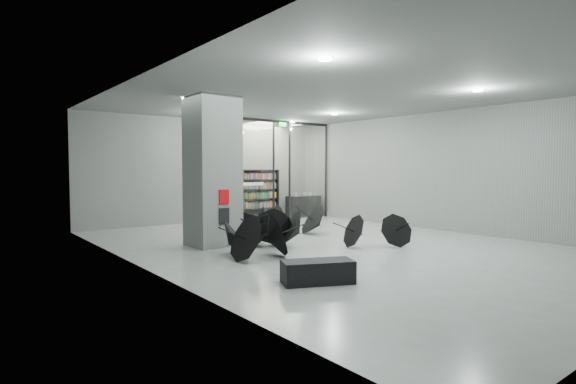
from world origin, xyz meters
TOP-DOWN VIEW (x-y plane):
  - room at (0.00, 0.00)m, footprint 14.00×14.02m
  - column at (-2.50, 2.00)m, footprint 1.20×1.20m
  - fire_cabinet at (-2.50, 1.38)m, footprint 0.28×0.04m
  - info_panel at (-2.50, 1.38)m, footprint 0.30×0.03m
  - exit_sign at (2.40, 5.30)m, footprint 0.30×0.06m
  - glass_partition at (2.39, 5.50)m, footprint 5.06×0.08m
  - bench at (-2.93, -2.74)m, footprint 1.41×1.04m
  - bookshelf at (2.23, 6.75)m, footprint 1.88×0.47m
  - shop_counter at (4.09, 6.05)m, footprint 1.53×0.67m
  - umbrella_cluster at (-1.06, 0.78)m, footprint 5.46×4.54m

SIDE VIEW (x-z plane):
  - bench at x=-2.93m, z-range 0.00..0.42m
  - umbrella_cluster at x=-1.06m, z-range -0.35..0.96m
  - shop_counter at x=4.09m, z-range 0.00..0.90m
  - info_panel at x=-2.50m, z-range 0.64..1.06m
  - bookshelf at x=2.23m, z-range 0.00..2.05m
  - fire_cabinet at x=-2.50m, z-range 1.16..1.54m
  - column at x=-2.50m, z-range 0.00..4.00m
  - glass_partition at x=2.39m, z-range 0.18..4.18m
  - room at x=0.00m, z-range 0.84..4.85m
  - exit_sign at x=2.40m, z-range 3.74..3.90m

